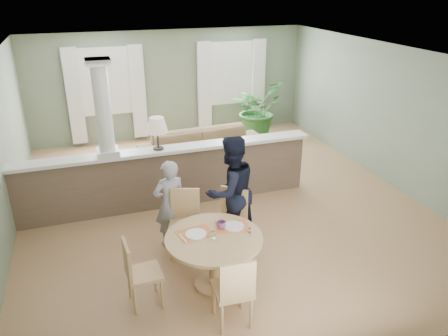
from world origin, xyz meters
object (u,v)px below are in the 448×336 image
object	(u,v)px
chair_far_man	(231,218)
chair_near	(234,289)
child_person	(170,204)
chair_far_boy	(185,220)
dining_table	(214,247)
chair_side	(138,271)
man_person	(231,191)
sofa	(205,151)
houseplant	(257,109)

from	to	relation	value
chair_far_man	chair_near	world-z (taller)	chair_far_man
chair_near	child_person	world-z (taller)	child_person
chair_far_boy	child_person	world-z (taller)	child_person
dining_table	chair_far_man	xyz separation A→B (m)	(0.49, 0.72, -0.06)
dining_table	chair_side	xyz separation A→B (m)	(-1.00, -0.06, -0.10)
man_person	chair_far_boy	bearing A→B (deg)	-13.37
sofa	chair_far_boy	size ratio (longest dim) A/B	2.76
chair_far_man	chair_side	world-z (taller)	chair_far_man
sofa	chair_far_boy	world-z (taller)	chair_far_boy
dining_table	chair_near	world-z (taller)	chair_near
chair_near	sofa	bearing A→B (deg)	-99.37
houseplant	chair_far_man	world-z (taller)	houseplant
chair_far_man	chair_side	size ratio (longest dim) A/B	1.08
houseplant	chair_side	bearing A→B (deg)	-125.03
sofa	chair_far_boy	xyz separation A→B (m)	(-1.17, -2.94, 0.15)
chair_side	chair_far_boy	bearing A→B (deg)	-44.54
sofa	chair_side	world-z (taller)	chair_side
chair_far_boy	man_person	world-z (taller)	man_person
houseplant	chair_near	distance (m)	6.87
chair_near	chair_side	world-z (taller)	chair_near
chair_side	child_person	distance (m)	1.43
houseplant	chair_side	distance (m)	6.74
chair_far_boy	man_person	xyz separation A→B (m)	(0.73, 0.06, 0.32)
chair_side	child_person	size ratio (longest dim) A/B	0.66
houseplant	chair_far_boy	world-z (taller)	houseplant
chair_side	houseplant	bearing A→B (deg)	-38.55
chair_near	chair_far_boy	bearing A→B (deg)	-81.49
chair_far_boy	chair_side	world-z (taller)	chair_far_boy
chair_far_man	man_person	world-z (taller)	man_person
dining_table	man_person	xyz separation A→B (m)	(0.56, 0.95, 0.27)
chair_near	man_person	world-z (taller)	man_person
chair_near	child_person	size ratio (longest dim) A/B	0.70
chair_far_man	sofa	bearing A→B (deg)	123.16
dining_table	chair_side	distance (m)	1.01
sofa	dining_table	world-z (taller)	dining_table
sofa	child_person	bearing A→B (deg)	-119.98
chair_far_boy	sofa	bearing A→B (deg)	88.19
houseplant	dining_table	world-z (taller)	houseplant
child_person	man_person	bearing A→B (deg)	157.82
chair_far_boy	chair_near	world-z (taller)	chair_far_boy
chair_near	chair_side	size ratio (longest dim) A/B	1.05
sofa	chair_far_boy	distance (m)	3.17
sofa	dining_table	xyz separation A→B (m)	(-1.00, -3.84, 0.21)
chair_near	child_person	xyz separation A→B (m)	(-0.32, 1.98, 0.16)
child_person	man_person	size ratio (longest dim) A/B	0.80
chair_far_boy	chair_far_man	world-z (taller)	chair_far_boy
chair_near	man_person	bearing A→B (deg)	-105.16
houseplant	sofa	bearing A→B (deg)	-139.05
houseplant	chair_far_boy	bearing A→B (deg)	-123.64
dining_table	chair_far_boy	size ratio (longest dim) A/B	1.26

